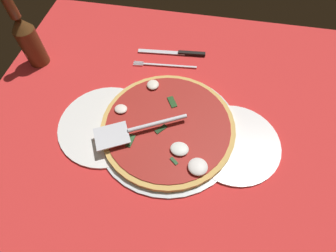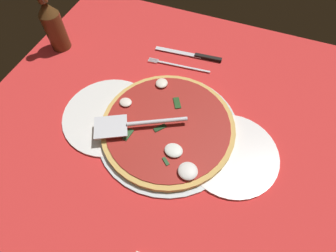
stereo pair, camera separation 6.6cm
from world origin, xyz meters
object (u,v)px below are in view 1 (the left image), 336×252
place_setting_far (171,59)px  beer_bottle (28,38)px  pizza (168,127)px  dinner_plate_left (107,125)px  pizza_server (135,129)px  dinner_plate_right (234,143)px

place_setting_far → beer_bottle: beer_bottle is taller
pizza → beer_bottle: beer_bottle is taller
place_setting_far → beer_bottle: bearing=6.5°
dinner_plate_left → pizza: pizza is taller
dinner_plate_left → pizza_server: size_ratio=1.13×
dinner_plate_right → place_setting_far: (-20.36, 26.12, -0.14)cm
pizza → place_setting_far: bearing=98.2°
pizza_server → place_setting_far: (3.70, 28.87, -3.99)cm
beer_bottle → place_setting_far: bearing=11.6°
dinner_plate_left → pizza_server: 9.57cm
dinner_plate_right → beer_bottle: 62.84cm
dinner_plate_left → pizza: bearing=5.6°
place_setting_far → pizza_server: bearing=77.6°
pizza_server → place_setting_far: size_ratio=1.03×
place_setting_far → pizza: bearing=93.1°
place_setting_far → beer_bottle: 40.98cm
beer_bottle → dinner_plate_left: bearing=-34.5°
dinner_plate_left → pizza_server: (8.47, -2.22, 3.85)cm
dinner_plate_right → pizza: 16.80cm
dinner_plate_right → pizza_server: 24.52cm
place_setting_far → dinner_plate_left: bearing=60.3°
dinner_plate_left → dinner_plate_right: (32.53, 0.53, 0.00)cm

